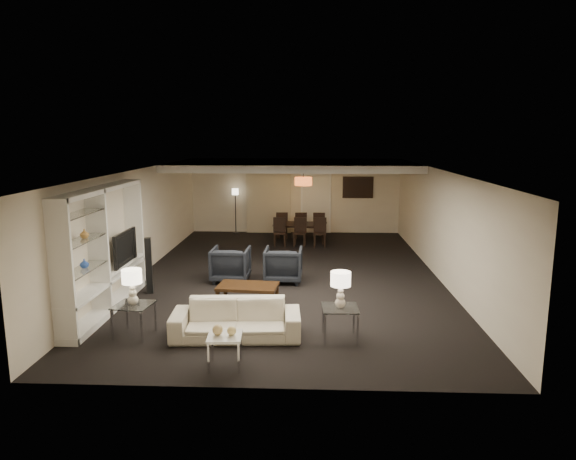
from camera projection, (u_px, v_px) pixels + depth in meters
The scene contains 35 objects.
floor at pixel (288, 276), 12.16m from camera, with size 11.00×11.00×0.00m, color black.
ceiling at pixel (288, 170), 11.70m from camera, with size 7.00×11.00×0.02m, color silver.
wall_back at pixel (295, 196), 17.33m from camera, with size 7.00×0.02×2.50m, color beige.
wall_front at pixel (269, 298), 6.52m from camera, with size 7.00×0.02×2.50m, color beige.
wall_left at pixel (140, 223), 12.08m from camera, with size 0.02×11.00×2.50m, color beige.
wall_right at pixel (440, 225), 11.77m from camera, with size 0.02×11.00×2.50m, color beige.
ceiling_soffit at pixel (293, 165), 15.15m from camera, with size 7.00×4.00×0.20m, color silver.
curtains at pixel (269, 197), 17.30m from camera, with size 1.50×0.12×2.40m, color beige.
door at pixel (316, 202), 17.30m from camera, with size 0.90×0.05×2.10m, color silver.
painting at pixel (358, 187), 17.14m from camera, with size 0.95×0.04×0.65m, color #142D38.
media_unit at pixel (104, 250), 9.53m from camera, with size 0.38×3.40×2.35m, color white, non-canonical shape.
pendant_light at pixel (303, 181), 15.23m from camera, with size 0.52×0.52×0.24m, color #D8591E.
sofa at pixel (236, 319), 8.41m from camera, with size 2.10×0.82×0.61m, color beige.
coffee_table at pixel (248, 295), 10.00m from camera, with size 1.15×0.67×0.41m, color black, non-canonical shape.
armchair_left at pixel (231, 264), 11.67m from camera, with size 0.83×0.86×0.78m, color black.
armchair_right at pixel (283, 265), 11.61m from camera, with size 0.83×0.86×0.78m, color black.
side_table_left at pixel (134, 320), 8.50m from camera, with size 0.58×0.58×0.54m, color white, non-canonical shape.
side_table_right at pixel (340, 323), 8.35m from camera, with size 0.58×0.58×0.54m, color white, non-canonical shape.
table_lamp_left at pixel (132, 287), 8.39m from camera, with size 0.33×0.33×0.60m, color beige, non-canonical shape.
table_lamp_right at pixel (340, 290), 8.24m from camera, with size 0.33×0.33×0.60m, color #F0E0CB, non-canonical shape.
marble_table at pixel (225, 351), 7.35m from camera, with size 0.48×0.48×0.48m, color white, non-canonical shape.
gold_gourd_a at pixel (218, 330), 7.29m from camera, with size 0.15×0.15×0.15m, color tan.
gold_gourd_b at pixel (232, 331), 7.29m from camera, with size 0.13×0.13×0.13m, color #EFD17E.
television at pixel (119, 248), 10.21m from camera, with size 0.15×1.13×0.65m, color black.
vase_blue at pixel (84, 263), 8.70m from camera, with size 0.15×0.15×0.16m, color #294FB4.
vase_amber at pixel (84, 234), 8.69m from camera, with size 0.15×0.15×0.16m, color #C58B41.
floor_speaker at pixel (149, 266), 10.72m from camera, with size 0.13×0.13×1.19m, color black.
dining_table at pixel (300, 233), 15.94m from camera, with size 1.62×0.90×0.57m, color black.
chair_nl at pixel (280, 232), 15.30m from camera, with size 0.39×0.39×0.85m, color black, non-canonical shape.
chair_nm at pixel (300, 232), 15.27m from camera, with size 0.39×0.39×0.85m, color black, non-canonical shape.
chair_nr at pixel (320, 232), 15.25m from camera, with size 0.39×0.39×0.85m, color black, non-canonical shape.
chair_fl at pixel (282, 225), 16.58m from camera, with size 0.39×0.39×0.85m, color black, non-canonical shape.
chair_fm at pixel (301, 225), 16.55m from camera, with size 0.39×0.39×0.85m, color black, non-canonical shape.
chair_fr at pixel (319, 225), 16.53m from camera, with size 0.39×0.39×0.85m, color black, non-canonical shape.
floor_lamp at pixel (236, 211), 17.21m from camera, with size 0.22×0.22×1.52m, color black, non-canonical shape.
Camera 1 is at (0.52, -11.74, 3.30)m, focal length 32.00 mm.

